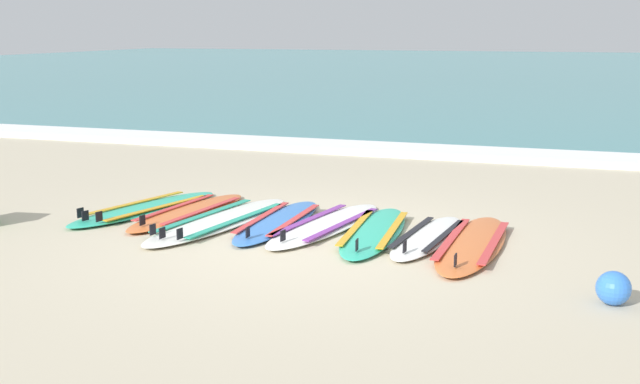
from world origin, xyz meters
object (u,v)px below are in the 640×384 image
Objects in this scene: surfboard_5 at (374,231)px; surfboard_6 at (428,237)px; surfboard_0 at (146,208)px; surfboard_4 at (326,225)px; beach_ball at (613,288)px; surfboard_1 at (189,212)px; surfboard_2 at (220,221)px; surfboard_7 at (472,244)px; surfboard_3 at (278,221)px.

surfboard_6 is (0.58, -0.04, 0.00)m from surfboard_5.
surfboard_0 is at bearing 176.33° from surfboard_6.
surfboard_4 is 8.61× the size of beach_ball.
surfboard_1 is 1.73m from surfboard_4.
surfboard_2 is 1.11× the size of surfboard_4.
surfboard_0 and surfboard_1 have the same top height.
surfboard_4 is at bearing 170.92° from surfboard_7.
surfboard_5 is at bearing 176.04° from surfboard_6.
surfboard_2 is 1.20m from surfboard_4.
surfboard_0 is 3.46m from surfboard_6.
surfboard_7 is at bearing -1.30° from surfboard_2.
surfboard_3 and surfboard_7 have the same top height.
surfboard_2 is at bearing -177.13° from surfboard_5.
surfboard_1 and surfboard_3 have the same top height.
surfboard_3 is at bearing 155.66° from beach_ball.
surfboard_0 and surfboard_5 have the same top height.
surfboard_5 is at bearing 2.87° from surfboard_2.
surfboard_4 is (2.30, -0.07, -0.00)m from surfboard_0.
surfboard_0 is 1.74m from surfboard_3.
surfboard_0 is 2.88m from surfboard_5.
surfboard_0 and surfboard_6 have the same top height.
surfboard_7 is (3.93, -0.33, -0.00)m from surfboard_0.
surfboard_2 is 4.34m from beach_ball.
surfboard_4 is at bearing -2.60° from surfboard_1.
beach_ball is (4.10, -1.40, 0.10)m from surfboard_2.
surfboard_1 is 2.89m from surfboard_6.
surfboard_4 is at bearing 9.41° from surfboard_2.
surfboard_0 is 8.56× the size of beach_ball.
surfboard_3 is (0.63, 0.17, -0.00)m from surfboard_2.
surfboard_3 is at bearing 15.25° from surfboard_2.
surfboard_4 is 1.00× the size of surfboard_7.
beach_ball reaches higher than surfboard_0.
surfboard_3 is at bearing -177.43° from surfboard_4.
surfboard_2 is 1.16× the size of surfboard_5.
beach_ball is (4.64, -1.67, 0.10)m from surfboard_1.
surfboard_1 is 1.13× the size of surfboard_6.
surfboard_6 is (2.89, -0.23, 0.00)m from surfboard_1.
surfboard_2 is (1.11, -0.27, -0.00)m from surfboard_0.
beach_ball is (2.34, -1.49, 0.10)m from surfboard_5.
surfboard_1 is at bearing 0.53° from surfboard_0.
surfboard_0 and surfboard_7 have the same top height.
surfboard_1 is 0.93× the size of surfboard_7.
surfboard_2 is 2.82m from surfboard_7.
surfboard_0 is 1.04× the size of surfboard_5.
beach_ball reaches higher than surfboard_7.
beach_ball reaches higher than surfboard_3.
surfboard_7 is at bearing -8.20° from surfboard_5.
surfboard_0 is 1.09× the size of surfboard_3.
surfboard_0 is 1.14m from surfboard_2.
surfboard_1 is at bearing 177.40° from surfboard_4.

